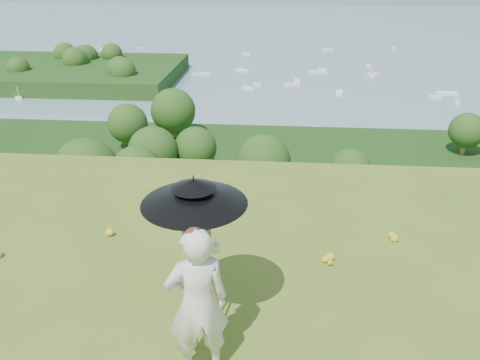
# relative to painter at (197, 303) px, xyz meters

# --- Properties ---
(forest_slope) EXTENTS (140.00, 56.00, 22.00)m
(forest_slope) POSITION_rel_painter_xyz_m (0.66, 34.21, -29.94)
(forest_slope) COLOR #0F360E
(forest_slope) RESTS_ON bay_water
(shoreline_tier) EXTENTS (170.00, 28.00, 8.00)m
(shoreline_tier) POSITION_rel_painter_xyz_m (0.66, 74.21, -36.94)
(shoreline_tier) COLOR gray
(shoreline_tier) RESTS_ON bay_water
(bay_water) EXTENTS (700.00, 700.00, 0.00)m
(bay_water) POSITION_rel_painter_xyz_m (0.66, 239.21, -34.94)
(bay_water) COLOR slate
(bay_water) RESTS_ON ground
(peninsula) EXTENTS (90.00, 60.00, 12.00)m
(peninsula) POSITION_rel_painter_xyz_m (-74.34, 154.21, -29.94)
(peninsula) COLOR #0F360E
(peninsula) RESTS_ON bay_water
(slope_trees) EXTENTS (110.00, 50.00, 6.00)m
(slope_trees) POSITION_rel_painter_xyz_m (0.66, 34.21, -15.94)
(slope_trees) COLOR #204414
(slope_trees) RESTS_ON forest_slope
(harbor_town) EXTENTS (110.00, 22.00, 5.00)m
(harbor_town) POSITION_rel_painter_xyz_m (0.66, 74.21, -30.44)
(harbor_town) COLOR silver
(harbor_town) RESTS_ON shoreline_tier
(moored_boats) EXTENTS (140.00, 140.00, 0.70)m
(moored_boats) POSITION_rel_painter_xyz_m (-11.84, 160.21, -34.59)
(moored_boats) COLOR white
(moored_boats) RESTS_ON bay_water
(painter) EXTENTS (0.80, 0.65, 1.89)m
(painter) POSITION_rel_painter_xyz_m (0.00, 0.00, 0.00)
(painter) COLOR white
(painter) RESTS_ON ground
(field_easel) EXTENTS (0.81, 0.81, 1.74)m
(field_easel) POSITION_rel_painter_xyz_m (-0.09, 0.60, -0.07)
(field_easel) COLOR #9C6641
(field_easel) RESTS_ON ground
(sun_umbrella) EXTENTS (1.57, 1.57, 0.74)m
(sun_umbrella) POSITION_rel_painter_xyz_m (-0.10, 0.63, 0.86)
(sun_umbrella) COLOR black
(sun_umbrella) RESTS_ON field_easel
(painter_cap) EXTENTS (0.28, 0.30, 0.10)m
(painter_cap) POSITION_rel_painter_xyz_m (0.00, 0.00, 0.89)
(painter_cap) COLOR #C76D75
(painter_cap) RESTS_ON painter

